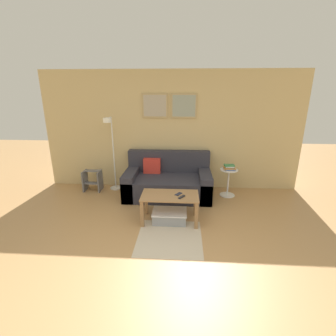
% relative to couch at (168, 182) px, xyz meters
% --- Properties ---
extents(ground_plane, '(16.00, 16.00, 0.00)m').
position_rel_couch_xyz_m(ground_plane, '(0.05, -2.52, -0.29)').
color(ground_plane, tan).
extents(wall_back, '(5.60, 0.09, 2.55)m').
position_rel_couch_xyz_m(wall_back, '(0.04, 0.50, 0.99)').
color(wall_back, tan).
rests_on(wall_back, ground_plane).
extents(area_rug, '(0.97, 0.99, 0.01)m').
position_rel_couch_xyz_m(area_rug, '(0.13, -1.60, -0.29)').
color(area_rug, '#C1B299').
rests_on(area_rug, ground_plane).
extents(couch, '(1.77, 0.98, 0.88)m').
position_rel_couch_xyz_m(couch, '(0.00, 0.00, 0.00)').
color(couch, '#2D2D38').
rests_on(couch, ground_plane).
extents(coffee_table, '(0.95, 0.52, 0.48)m').
position_rel_couch_xyz_m(coffee_table, '(0.11, -1.09, 0.09)').
color(coffee_table, '#997047').
rests_on(coffee_table, ground_plane).
extents(storage_bin, '(0.58, 0.39, 0.19)m').
position_rel_couch_xyz_m(storage_bin, '(0.10, -1.12, -0.20)').
color(storage_bin, gray).
rests_on(storage_bin, ground_plane).
extents(floor_lamp, '(0.26, 0.48, 1.62)m').
position_rel_couch_xyz_m(floor_lamp, '(-1.20, 0.13, 0.71)').
color(floor_lamp, white).
rests_on(floor_lamp, ground_plane).
extents(side_table, '(0.37, 0.37, 0.58)m').
position_rel_couch_xyz_m(side_table, '(1.27, 0.04, 0.06)').
color(side_table, white).
rests_on(side_table, ground_plane).
extents(book_stack, '(0.24, 0.18, 0.10)m').
position_rel_couch_xyz_m(book_stack, '(1.27, 0.02, 0.34)').
color(book_stack, '#335199').
rests_on(book_stack, side_table).
extents(remote_control, '(0.12, 0.15, 0.02)m').
position_rel_couch_xyz_m(remote_control, '(0.30, -1.18, 0.20)').
color(remote_control, '#232328').
rests_on(remote_control, coffee_table).
extents(cell_phone, '(0.13, 0.15, 0.01)m').
position_rel_couch_xyz_m(cell_phone, '(0.25, -1.05, 0.19)').
color(cell_phone, '#1E2338').
rests_on(cell_phone, coffee_table).
extents(step_stool, '(0.37, 0.29, 0.45)m').
position_rel_couch_xyz_m(step_stool, '(-1.68, 0.12, -0.05)').
color(step_stool, slate).
rests_on(step_stool, ground_plane).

